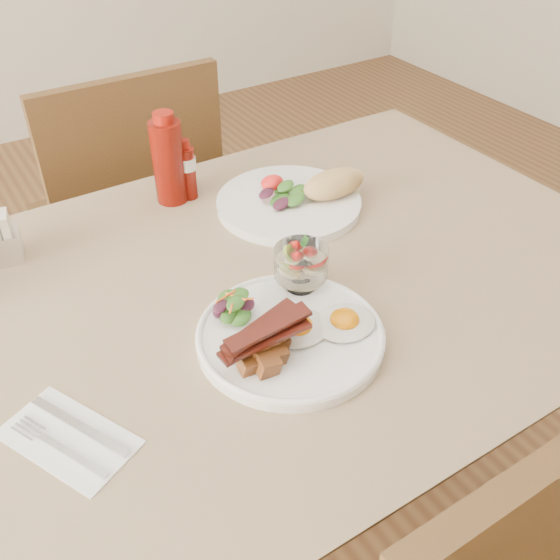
# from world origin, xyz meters

# --- Properties ---
(table) EXTENTS (1.33, 0.88, 0.75)m
(table) POSITION_xyz_m (0.00, 0.00, 0.66)
(table) COLOR #53381A
(table) RESTS_ON ground
(chair_far) EXTENTS (0.42, 0.42, 0.93)m
(chair_far) POSITION_xyz_m (0.00, 0.66, 0.52)
(chair_far) COLOR #53381A
(chair_far) RESTS_ON ground
(main_plate) EXTENTS (0.28, 0.28, 0.02)m
(main_plate) POSITION_xyz_m (-0.04, -0.14, 0.76)
(main_plate) COLOR white
(main_plate) RESTS_ON table
(fried_eggs) EXTENTS (0.18, 0.13, 0.03)m
(fried_eggs) POSITION_xyz_m (0.01, -0.16, 0.78)
(fried_eggs) COLOR silver
(fried_eggs) RESTS_ON main_plate
(bacon_potato_pile) EXTENTS (0.14, 0.08, 0.06)m
(bacon_potato_pile) POSITION_xyz_m (-0.10, -0.17, 0.80)
(bacon_potato_pile) COLOR brown
(bacon_potato_pile) RESTS_ON main_plate
(side_salad) EXTENTS (0.07, 0.07, 0.04)m
(side_salad) POSITION_xyz_m (-0.09, -0.07, 0.79)
(side_salad) COLOR #1B4312
(side_salad) RESTS_ON main_plate
(fruit_cup) EXTENTS (0.09, 0.09, 0.09)m
(fruit_cup) POSITION_xyz_m (0.04, -0.06, 0.82)
(fruit_cup) COLOR white
(fruit_cup) RESTS_ON main_plate
(second_plate) EXTENTS (0.30, 0.28, 0.07)m
(second_plate) POSITION_xyz_m (0.19, 0.17, 0.77)
(second_plate) COLOR white
(second_plate) RESTS_ON table
(ketchup_bottle) EXTENTS (0.07, 0.07, 0.18)m
(ketchup_bottle) POSITION_xyz_m (-0.01, 0.33, 0.84)
(ketchup_bottle) COLOR #5C0C05
(ketchup_bottle) RESTS_ON table
(hot_sauce_bottle) EXTENTS (0.04, 0.04, 0.13)m
(hot_sauce_bottle) POSITION_xyz_m (0.02, 0.32, 0.81)
(hot_sauce_bottle) COLOR #5C0C05
(hot_sauce_bottle) RESTS_ON table
(napkin_cutlery) EXTENTS (0.16, 0.20, 0.01)m
(napkin_cutlery) POSITION_xyz_m (-0.37, -0.14, 0.75)
(napkin_cutlery) COLOR white
(napkin_cutlery) RESTS_ON table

